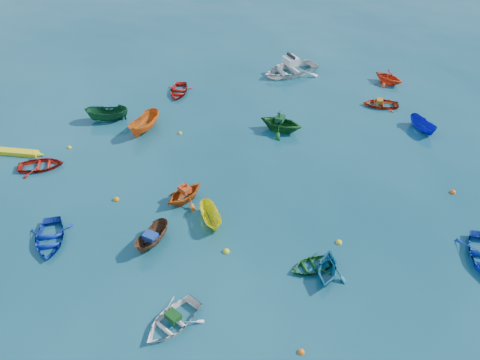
% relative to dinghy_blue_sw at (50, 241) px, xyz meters
% --- Properties ---
extents(ground, '(160.00, 160.00, 0.00)m').
position_rel_dinghy_blue_sw_xyz_m(ground, '(9.11, 1.89, 0.00)').
color(ground, '#0A3D4D').
rests_on(ground, ground).
extents(dinghy_blue_sw, '(3.43, 3.88, 0.67)m').
position_rel_dinghy_blue_sw_xyz_m(dinghy_blue_sw, '(0.00, 0.00, 0.00)').
color(dinghy_blue_sw, '#0D29AA').
rests_on(dinghy_blue_sw, ground).
extents(dinghy_white_near, '(3.35, 3.70, 0.63)m').
position_rel_dinghy_blue_sw_xyz_m(dinghy_white_near, '(8.18, -3.50, 0.00)').
color(dinghy_white_near, white).
rests_on(dinghy_white_near, ground).
extents(sampan_brown_mid, '(1.62, 2.80, 1.02)m').
position_rel_dinghy_blue_sw_xyz_m(sampan_brown_mid, '(5.56, 1.05, 0.00)').
color(sampan_brown_mid, brown).
rests_on(sampan_brown_mid, ground).
extents(dinghy_orange_w, '(3.27, 3.38, 1.37)m').
position_rel_dinghy_blue_sw_xyz_m(dinghy_orange_w, '(6.19, 4.77, 0.00)').
color(dinghy_orange_w, '#C85312').
rests_on(dinghy_orange_w, ground).
extents(sampan_yellow_mid, '(2.15, 2.70, 0.99)m').
position_rel_dinghy_blue_sw_xyz_m(sampan_yellow_mid, '(8.20, 3.33, 0.00)').
color(sampan_yellow_mid, yellow).
rests_on(sampan_yellow_mid, ground).
extents(dinghy_green_e, '(2.90, 2.71, 0.49)m').
position_rel_dinghy_blue_sw_xyz_m(dinghy_green_e, '(14.12, 1.18, 0.00)').
color(dinghy_green_e, '#13551A').
rests_on(dinghy_green_e, ground).
extents(dinghy_cyan_se, '(2.20, 2.52, 1.29)m').
position_rel_dinghy_blue_sw_xyz_m(dinghy_cyan_se, '(14.89, 0.87, 0.00)').
color(dinghy_cyan_se, '#176A90').
rests_on(dinghy_cyan_se, ground).
extents(dinghy_red_nw, '(3.47, 3.03, 0.60)m').
position_rel_dinghy_blue_sw_xyz_m(dinghy_red_nw, '(-3.96, 5.87, 0.00)').
color(dinghy_red_nw, '#A7180D').
rests_on(dinghy_red_nw, ground).
extents(sampan_orange_n, '(1.89, 3.46, 1.27)m').
position_rel_dinghy_blue_sw_xyz_m(sampan_orange_n, '(1.11, 11.47, 0.00)').
color(sampan_orange_n, orange).
rests_on(sampan_orange_n, ground).
extents(dinghy_green_n, '(3.55, 3.21, 1.63)m').
position_rel_dinghy_blue_sw_xyz_m(dinghy_green_n, '(10.70, 13.54, 0.00)').
color(dinghy_green_n, '#124F1A').
rests_on(dinghy_green_n, ground).
extents(dinghy_red_ne, '(2.90, 2.19, 0.57)m').
position_rel_dinghy_blue_sw_xyz_m(dinghy_red_ne, '(17.82, 18.72, 0.00)').
color(dinghy_red_ne, '#B02D0E').
rests_on(dinghy_red_ne, ground).
extents(sampan_blue_far, '(2.24, 2.63, 0.98)m').
position_rel_dinghy_blue_sw_xyz_m(sampan_blue_far, '(20.73, 15.79, 0.00)').
color(sampan_blue_far, '#0E12B9').
rests_on(sampan_blue_far, ground).
extents(dinghy_red_far, '(2.47, 3.16, 0.60)m').
position_rel_dinghy_blue_sw_xyz_m(dinghy_red_far, '(1.71, 17.30, 0.00)').
color(dinghy_red_far, red).
rests_on(dinghy_red_far, ground).
extents(dinghy_orange_far, '(3.33, 3.23, 1.34)m').
position_rel_dinghy_blue_sw_xyz_m(dinghy_orange_far, '(18.50, 22.72, 0.00)').
color(dinghy_orange_far, red).
rests_on(dinghy_orange_far, ground).
extents(sampan_green_far, '(3.34, 2.06, 1.21)m').
position_rel_dinghy_blue_sw_xyz_m(sampan_green_far, '(-2.15, 12.17, 0.00)').
color(sampan_green_far, '#104723').
rests_on(sampan_green_far, ground).
extents(kayak_yellow, '(3.82, 0.85, 0.38)m').
position_rel_dinghy_blue_sw_xyz_m(kayak_yellow, '(-6.46, 6.89, 0.00)').
color(kayak_yellow, yellow).
rests_on(kayak_yellow, ground).
extents(motorboat_white, '(6.23, 6.05, 1.65)m').
position_rel_dinghy_blue_sw_xyz_m(motorboat_white, '(10.16, 22.78, 0.00)').
color(motorboat_white, silver).
rests_on(motorboat_white, ground).
extents(tarp_green_a, '(0.82, 0.76, 0.32)m').
position_rel_dinghy_blue_sw_xyz_m(tarp_green_a, '(8.23, -3.41, 0.48)').
color(tarp_green_a, '#114514').
rests_on(tarp_green_a, dinghy_white_near).
extents(tarp_blue_a, '(0.83, 0.71, 0.35)m').
position_rel_dinghy_blue_sw_xyz_m(tarp_blue_a, '(5.53, 0.90, 0.68)').
color(tarp_blue_a, navy).
rests_on(tarp_blue_a, sampan_brown_mid).
extents(tarp_orange_a, '(0.87, 0.82, 0.34)m').
position_rel_dinghy_blue_sw_xyz_m(tarp_orange_a, '(6.22, 4.81, 0.85)').
color(tarp_orange_a, '#BD3B13').
rests_on(tarp_orange_a, dinghy_orange_w).
extents(tarp_green_b, '(0.69, 0.83, 0.36)m').
position_rel_dinghy_blue_sw_xyz_m(tarp_green_b, '(10.60, 13.56, 1.00)').
color(tarp_green_b, '#104020').
rests_on(tarp_green_b, dinghy_green_n).
extents(tarp_orange_b, '(0.50, 0.63, 0.29)m').
position_rel_dinghy_blue_sw_xyz_m(tarp_orange_b, '(17.72, 18.71, 0.43)').
color(tarp_orange_b, '#C36A14').
rests_on(tarp_orange_b, dinghy_red_ne).
extents(buoy_ye_a, '(0.37, 0.37, 0.37)m').
position_rel_dinghy_blue_sw_xyz_m(buoy_ye_a, '(9.57, 1.31, 0.00)').
color(buoy_ye_a, yellow).
rests_on(buoy_ye_a, ground).
extents(buoy_or_b, '(0.30, 0.30, 0.30)m').
position_rel_dinghy_blue_sw_xyz_m(buoy_or_b, '(14.14, -3.68, 0.00)').
color(buoy_or_b, orange).
rests_on(buoy_or_b, ground).
extents(buoy_ye_b, '(0.29, 0.29, 0.29)m').
position_rel_dinghy_blue_sw_xyz_m(buoy_ye_b, '(-3.29, 8.32, 0.00)').
color(buoy_ye_b, yellow).
rests_on(buoy_ye_b, ground).
extents(buoy_or_c, '(0.37, 0.37, 0.37)m').
position_rel_dinghy_blue_sw_xyz_m(buoy_or_c, '(2.11, 3.95, 0.00)').
color(buoy_or_c, orange).
rests_on(buoy_or_c, ground).
extents(buoy_ye_c, '(0.35, 0.35, 0.35)m').
position_rel_dinghy_blue_sw_xyz_m(buoy_ye_c, '(15.41, 3.25, 0.00)').
color(buoy_ye_c, yellow).
rests_on(buoy_ye_c, ground).
extents(buoy_or_d, '(0.36, 0.36, 0.36)m').
position_rel_dinghy_blue_sw_xyz_m(buoy_or_d, '(22.03, 8.94, 0.00)').
color(buoy_or_d, '#F6540D').
rests_on(buoy_or_d, ground).
extents(buoy_ye_d, '(0.31, 0.31, 0.31)m').
position_rel_dinghy_blue_sw_xyz_m(buoy_ye_d, '(3.66, 11.63, 0.00)').
color(buoy_ye_d, gold).
rests_on(buoy_ye_d, ground).
extents(buoy_or_e, '(0.38, 0.38, 0.38)m').
position_rel_dinghy_blue_sw_xyz_m(buoy_or_e, '(11.20, 14.66, 0.00)').
color(buoy_or_e, '#FF610D').
rests_on(buoy_or_e, ground).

